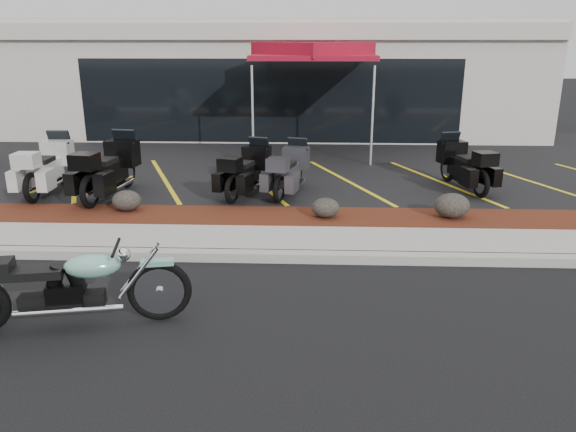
{
  "coord_description": "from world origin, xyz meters",
  "views": [
    {
      "loc": [
        1.32,
        -7.41,
        3.38
      ],
      "look_at": [
        0.97,
        1.2,
        0.66
      ],
      "focal_mm": 35.0,
      "sensor_mm": 36.0,
      "label": 1
    }
  ],
  "objects_px": {
    "popup_canopy": "(313,53)",
    "traffic_cone": "(265,156)",
    "touring_white": "(61,158)",
    "hero_cruiser": "(159,282)"
  },
  "relations": [
    {
      "from": "traffic_cone",
      "to": "popup_canopy",
      "type": "relative_size",
      "value": 0.11
    },
    {
      "from": "hero_cruiser",
      "to": "touring_white",
      "type": "distance_m",
      "value": 7.3
    },
    {
      "from": "touring_white",
      "to": "traffic_cone",
      "type": "bearing_deg",
      "value": -65.06
    },
    {
      "from": "traffic_cone",
      "to": "popup_canopy",
      "type": "distance_m",
      "value": 3.38
    },
    {
      "from": "traffic_cone",
      "to": "popup_canopy",
      "type": "xyz_separation_m",
      "value": [
        1.26,
        1.72,
        2.62
      ]
    },
    {
      "from": "hero_cruiser",
      "to": "touring_white",
      "type": "xyz_separation_m",
      "value": [
        -3.89,
        6.17,
        0.26
      ]
    },
    {
      "from": "hero_cruiser",
      "to": "popup_canopy",
      "type": "distance_m",
      "value": 10.61
    },
    {
      "from": "popup_canopy",
      "to": "traffic_cone",
      "type": "bearing_deg",
      "value": -150.37
    },
    {
      "from": "hero_cruiser",
      "to": "traffic_cone",
      "type": "relative_size",
      "value": 6.22
    },
    {
      "from": "touring_white",
      "to": "popup_canopy",
      "type": "xyz_separation_m",
      "value": [
        5.77,
        3.97,
        2.23
      ]
    }
  ]
}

